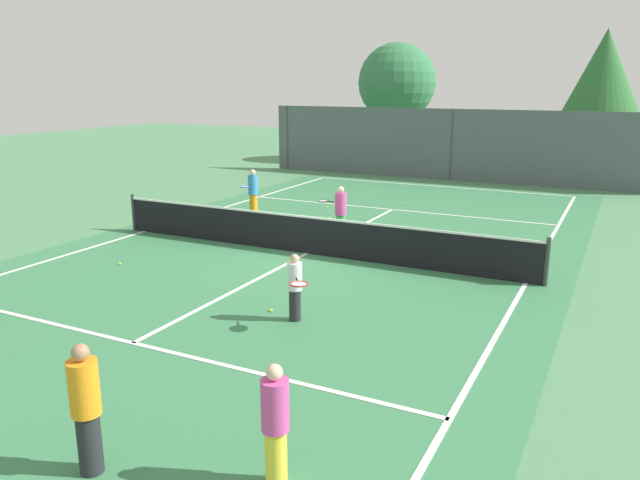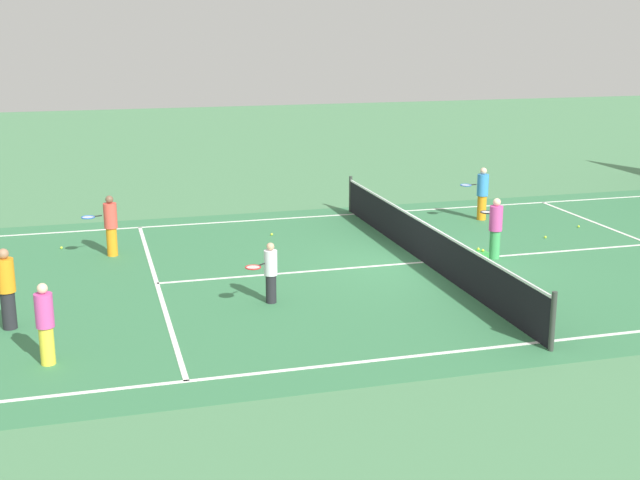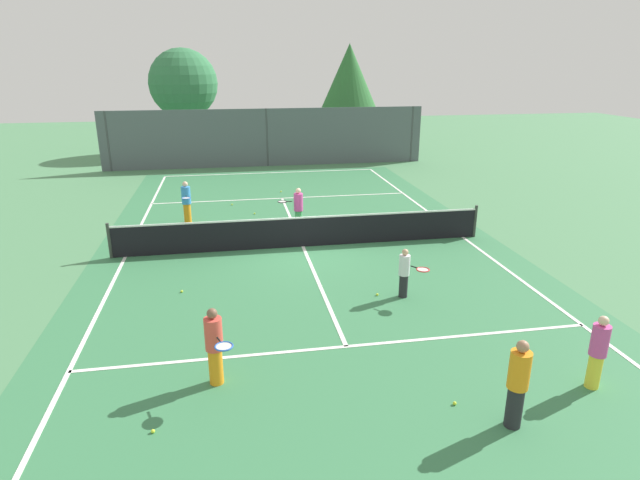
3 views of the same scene
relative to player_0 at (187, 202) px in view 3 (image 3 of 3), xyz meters
The scene contains 20 objects.
ground_plane 5.16m from the player_0, 41.51° to the right, with size 80.00×80.00×0.00m, color #4C8456.
court_surface 5.16m from the player_0, 41.51° to the right, with size 13.00×25.00×0.01m.
tennis_net 5.10m from the player_0, 41.51° to the right, with size 11.90×0.10×1.10m.
perimeter_fence 11.32m from the player_0, 70.24° to the left, with size 18.00×0.12×3.20m.
tree_0 16.73m from the player_0, 93.26° to the left, with size 4.29×4.29×6.49m.
tree_1 18.41m from the player_0, 57.92° to the left, with size 3.80×3.80×6.75m.
player_0 is the anchor object (origin of this frame).
player_1 9.57m from the player_0, 52.71° to the right, with size 0.69×0.80×1.29m.
player_2 14.36m from the player_0, 56.37° to the right, with size 0.31×0.31×1.45m.
player_3 10.71m from the player_0, 83.82° to the right, with size 0.56×0.91×1.53m.
player_4 4.21m from the player_0, 21.70° to the right, with size 0.90×0.37×1.51m.
player_5 14.04m from the player_0, 64.92° to the right, with size 0.34×0.34×1.58m.
ball_crate 4.98m from the player_0, 26.48° to the right, with size 0.37×0.32×0.43m.
tennis_ball_0 9.08m from the player_0, 55.25° to the right, with size 0.07×0.07×0.07m, color #CCE533.
tennis_ball_1 13.15m from the player_0, 66.44° to the right, with size 0.07×0.07×0.07m, color #CCE533.
tennis_ball_2 6.41m from the player_0, 88.10° to the right, with size 0.07×0.07×0.07m, color #CCE533.
tennis_ball_3 2.89m from the player_0, 53.69° to the left, with size 0.07×0.07×0.07m, color #CCE533.
tennis_ball_4 5.75m from the player_0, 46.91° to the left, with size 0.07×0.07×0.07m, color #CCE533.
tennis_ball_5 2.70m from the player_0, 15.62° to the left, with size 0.07×0.07×0.07m, color #CCE533.
tennis_ball_6 11.91m from the player_0, 89.31° to the right, with size 0.07×0.07×0.07m, color #CCE533.
Camera 3 is at (-2.24, -15.92, 5.71)m, focal length 29.61 mm.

